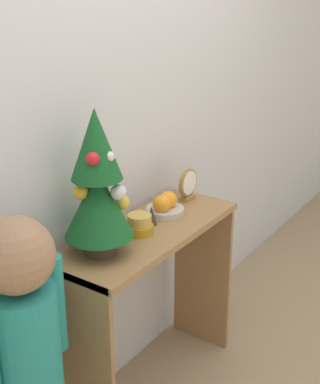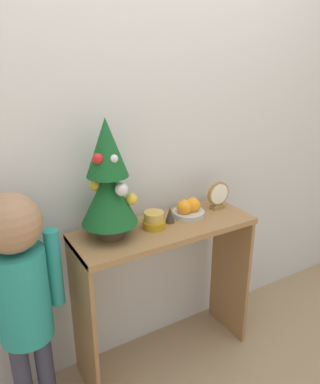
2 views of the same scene
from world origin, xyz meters
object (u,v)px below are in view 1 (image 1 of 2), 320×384
Objects in this scene: figurine at (151,215)px; child_figure at (24,333)px; desk_clock at (188,185)px; mini_tree at (98,185)px; singing_bowl at (140,225)px; fruit_bowl at (165,206)px.

figurine is 0.76m from child_figure.
mini_tree is at bearing -179.40° from desk_clock.
child_figure is at bearing -177.82° from figurine.
mini_tree is 6.71× the size of figurine.
child_figure is at bearing -178.39° from singing_bowl.
desk_clock is (0.64, 0.01, -0.20)m from mini_tree.
mini_tree is 0.39m from figurine.
mini_tree is 0.50m from fruit_bowl.
desk_clock is 1.09m from child_figure.
mini_tree is at bearing 5.36° from child_figure.
figurine is (0.32, -0.01, -0.23)m from mini_tree.
desk_clock is 1.85× the size of figurine.
mini_tree reaches higher than child_figure.
singing_bowl is (-0.22, -0.02, -0.00)m from fruit_bowl.
mini_tree reaches higher than fruit_bowl.
mini_tree is 3.62× the size of desk_clock.
child_figure is (-1.07, -0.05, -0.17)m from desk_clock.
child_figure reaches higher than figurine.
fruit_bowl is at bearing 6.31° from singing_bowl.
mini_tree reaches higher than desk_clock.
fruit_bowl is 0.15× the size of child_figure.
singing_bowl is at bearing -174.06° from figurine.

